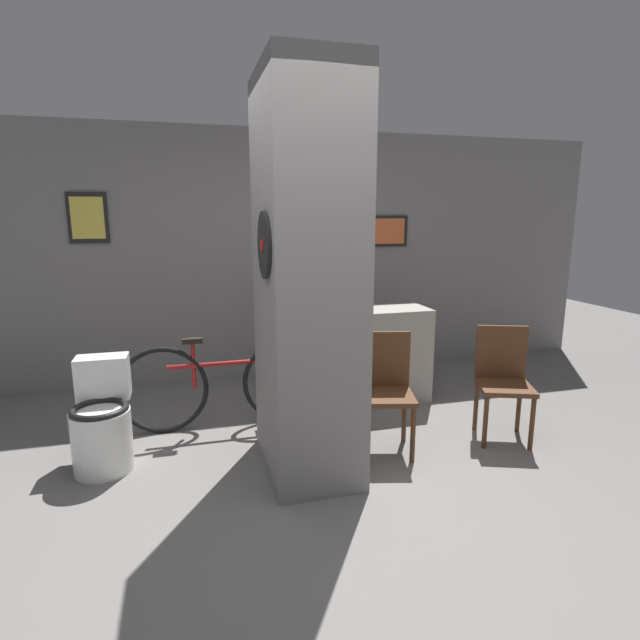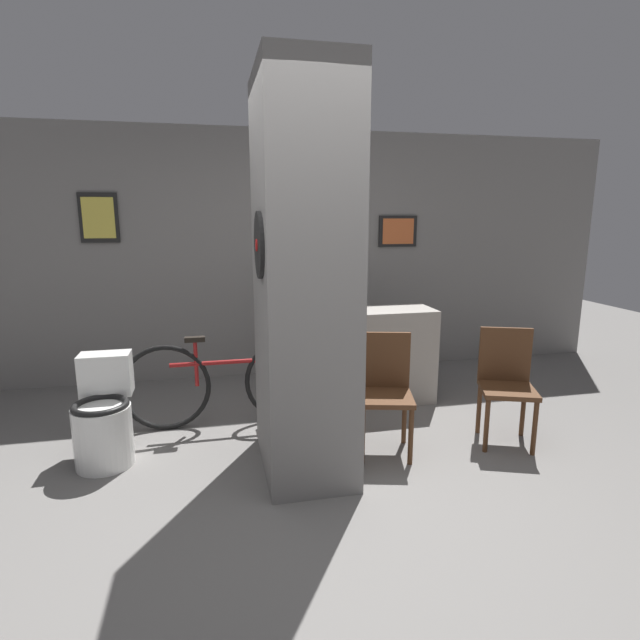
{
  "view_description": "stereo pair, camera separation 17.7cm",
  "coord_description": "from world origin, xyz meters",
  "px_view_note": "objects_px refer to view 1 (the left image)",
  "views": [
    {
      "loc": [
        -0.73,
        -2.68,
        1.72
      ],
      "look_at": [
        0.23,
        0.87,
        0.95
      ],
      "focal_mm": 28.0,
      "sensor_mm": 36.0,
      "label": 1
    },
    {
      "loc": [
        -0.56,
        -2.73,
        1.72
      ],
      "look_at": [
        0.23,
        0.87,
        0.95
      ],
      "focal_mm": 28.0,
      "sensor_mm": 36.0,
      "label": 2
    }
  ],
  "objects_px": {
    "toilet": "(102,423)",
    "bicycle": "(226,383)",
    "chair_near_pillar": "(385,386)",
    "bottle_tall": "(331,299)",
    "chair_by_doorway": "(503,377)"
  },
  "relations": [
    {
      "from": "toilet",
      "to": "bicycle",
      "type": "distance_m",
      "value": 1.0
    },
    {
      "from": "chair_near_pillar",
      "to": "bottle_tall",
      "type": "height_order",
      "value": "bottle_tall"
    },
    {
      "from": "toilet",
      "to": "bottle_tall",
      "type": "relative_size",
      "value": 2.81
    },
    {
      "from": "chair_by_doorway",
      "to": "bicycle",
      "type": "distance_m",
      "value": 2.21
    },
    {
      "from": "bicycle",
      "to": "bottle_tall",
      "type": "xyz_separation_m",
      "value": [
        1.0,
        0.34,
        0.6
      ]
    },
    {
      "from": "toilet",
      "to": "bicycle",
      "type": "relative_size",
      "value": 0.43
    },
    {
      "from": "chair_by_doorway",
      "to": "chair_near_pillar",
      "type": "bearing_deg",
      "value": -162.4
    },
    {
      "from": "toilet",
      "to": "chair_by_doorway",
      "type": "xyz_separation_m",
      "value": [
        2.96,
        -0.29,
        0.17
      ]
    },
    {
      "from": "chair_near_pillar",
      "to": "bottle_tall",
      "type": "distance_m",
      "value": 1.16
    },
    {
      "from": "chair_near_pillar",
      "to": "bicycle",
      "type": "relative_size",
      "value": 0.51
    },
    {
      "from": "chair_near_pillar",
      "to": "chair_by_doorway",
      "type": "relative_size",
      "value": 1.0
    },
    {
      "from": "chair_by_doorway",
      "to": "bottle_tall",
      "type": "xyz_separation_m",
      "value": [
        -1.08,
        1.1,
        0.49
      ]
    },
    {
      "from": "chair_by_doorway",
      "to": "bottle_tall",
      "type": "bearing_deg",
      "value": 155.36
    },
    {
      "from": "chair_by_doorway",
      "to": "toilet",
      "type": "bearing_deg",
      "value": -164.92
    },
    {
      "from": "chair_by_doorway",
      "to": "bottle_tall",
      "type": "distance_m",
      "value": 1.62
    }
  ]
}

